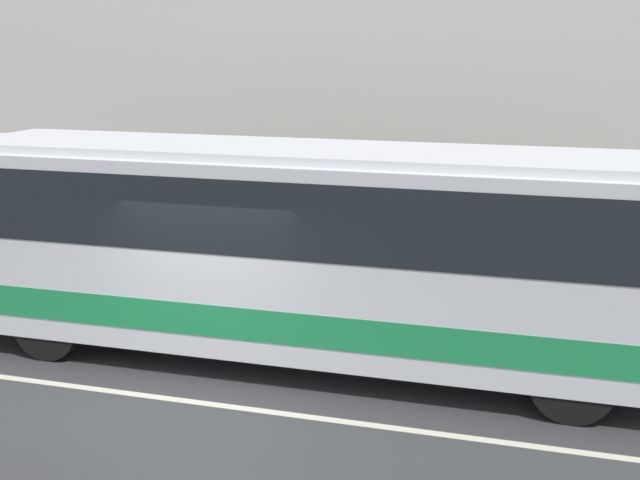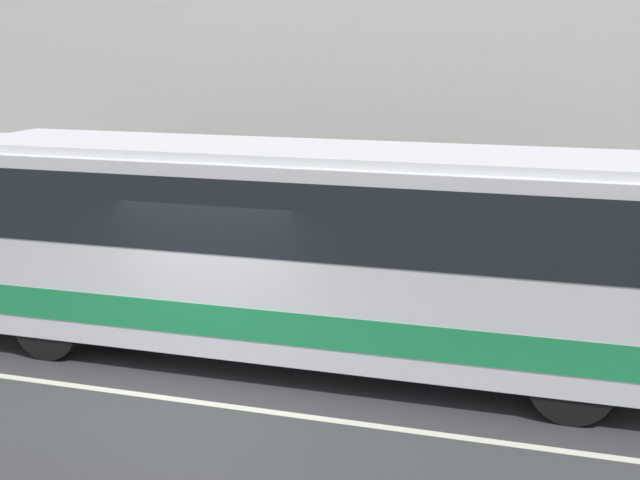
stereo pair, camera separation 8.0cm
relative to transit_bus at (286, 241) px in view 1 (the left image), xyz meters
The scene contains 6 objects.
ground_plane 2.75m from the transit_bus, 109.52° to the right, with size 60.00×60.00×0.00m, color #38383A.
sidewalk 3.97m from the transit_bus, 101.27° to the left, with size 60.00×2.97×0.13m.
building_facade 5.92m from the transit_bus, 97.75° to the left, with size 60.00×0.35×9.60m.
lane_stripe 2.75m from the transit_bus, 109.52° to the right, with size 54.00×0.14×0.01m.
transit_bus is the anchor object (origin of this frame).
pedestrian_waiting 3.43m from the transit_bus, 60.96° to the left, with size 0.36×0.36×1.58m.
Camera 1 is at (4.92, -9.92, 4.69)m, focal length 50.00 mm.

